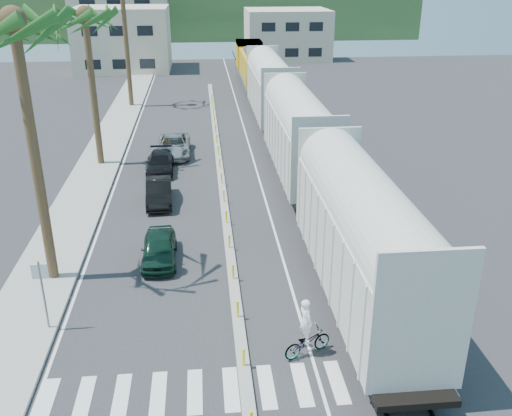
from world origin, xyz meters
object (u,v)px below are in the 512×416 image
at_px(street_sign, 42,286).
at_px(cyclist, 307,337).
at_px(car_second, 159,192).
at_px(car_lead, 159,248).

bearing_deg(street_sign, cyclist, -13.92).
xyz_separation_m(car_second, cyclist, (6.13, -14.94, 0.02)).
xyz_separation_m(car_lead, cyclist, (5.69, -7.67, 0.04)).
xyz_separation_m(car_lead, car_second, (-0.43, 7.28, 0.01)).
bearing_deg(car_second, car_lead, -89.69).
relative_size(car_lead, cyclist, 1.67).
relative_size(street_sign, car_second, 0.70).
relative_size(car_lead, car_second, 0.94).
distance_m(street_sign, car_lead, 6.71).
relative_size(street_sign, car_lead, 0.75).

